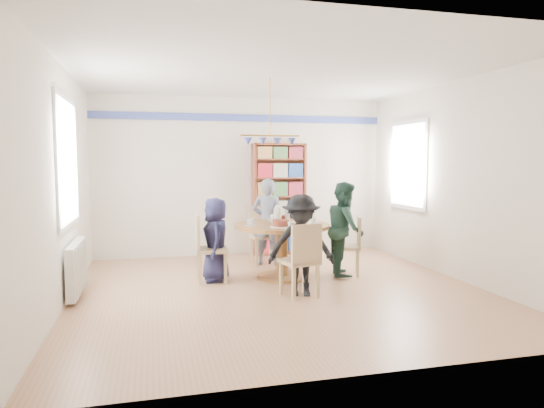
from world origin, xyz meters
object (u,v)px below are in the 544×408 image
object	(u,v)px
chair_far	(263,231)
person_far	(268,222)
radiator	(77,268)
person_left	(216,240)
chair_near	(302,257)
person_near	(301,245)
chair_left	(206,245)
bookshelf	(279,200)
chair_right	(352,243)
dining_table	(282,238)
person_right	(345,229)

from	to	relation	value
chair_far	person_far	distance (m)	0.25
radiator	person_left	xyz separation A→B (m)	(1.70, 0.37, 0.21)
chair_near	person_near	bearing A→B (deg)	79.54
chair_left	person_left	size ratio (longest dim) A/B	0.81
bookshelf	person_left	bearing A→B (deg)	-128.25
chair_near	person_left	bearing A→B (deg)	129.51
radiator	chair_right	xyz separation A→B (m)	(3.62, 0.25, 0.11)
radiator	dining_table	size ratio (longest dim) A/B	0.77
person_far	bookshelf	world-z (taller)	bookshelf
chair_near	person_left	xyz separation A→B (m)	(-0.88, 1.07, 0.07)
chair_near	person_far	bearing A→B (deg)	88.79
chair_near	person_far	distance (m)	1.93
chair_near	person_near	xyz separation A→B (m)	(0.02, 0.12, 0.12)
dining_table	person_left	bearing A→B (deg)	176.90
chair_left	chair_right	bearing A→B (deg)	-2.15
person_left	bookshelf	bearing A→B (deg)	142.64
chair_near	person_near	size ratio (longest dim) A/B	0.73
person_near	person_left	bearing A→B (deg)	147.65
radiator	person_near	bearing A→B (deg)	-12.65
chair_left	chair_near	bearing A→B (deg)	-45.46
chair_far	chair_near	xyz separation A→B (m)	(-0.00, -2.09, -0.01)
chair_near	person_near	world-z (taller)	person_near
radiator	dining_table	bearing A→B (deg)	6.90
chair_right	person_near	size ratio (longest dim) A/B	0.69
radiator	chair_far	world-z (taller)	chair_far
person_right	chair_far	bearing A→B (deg)	55.63
person_left	chair_near	bearing A→B (deg)	40.40
chair_near	bookshelf	bearing A→B (deg)	80.90
chair_far	chair_near	world-z (taller)	chair_far
dining_table	bookshelf	size ratio (longest dim) A/B	0.68
chair_right	chair_far	bearing A→B (deg)	132.34
chair_far	person_far	size ratio (longest dim) A/B	0.67
dining_table	chair_right	bearing A→B (deg)	-3.65
dining_table	radiator	bearing A→B (deg)	-173.10
chair_right	bookshelf	distance (m)	1.95
person_left	dining_table	bearing A→B (deg)	87.79
bookshelf	chair_far	bearing A→B (deg)	-124.00
radiator	chair_right	distance (m)	3.63
chair_far	chair_right	bearing A→B (deg)	-47.66
chair_far	bookshelf	world-z (taller)	bookshelf
dining_table	chair_far	xyz separation A→B (m)	(-0.03, 1.07, -0.06)
person_far	person_left	bearing A→B (deg)	63.90
chair_far	person_left	world-z (taller)	person_left
chair_far	bookshelf	distance (m)	0.90
radiator	chair_near	bearing A→B (deg)	-15.23
radiator	person_right	distance (m)	3.55
chair_right	chair_far	distance (m)	1.54
person_far	chair_right	bearing A→B (deg)	157.25
radiator	chair_right	world-z (taller)	chair_right
dining_table	chair_right	distance (m)	1.02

